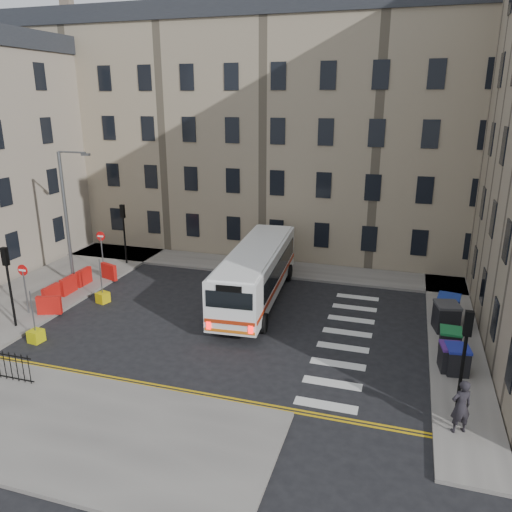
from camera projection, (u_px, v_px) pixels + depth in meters
The scene contains 22 objects.
ground at pixel (267, 326), 25.38m from camera, with size 120.00×120.00×0.00m, color black.
pavement_north at pixel (218, 263), 34.88m from camera, with size 36.00×3.20×0.15m, color slate.
pavement_east at pixel (450, 315), 26.48m from camera, with size 2.40×26.00×0.15m, color slate.
pavement_west at pixel (50, 288), 30.19m from camera, with size 6.00×22.00×0.15m, color slate.
pavement_sw at pixel (8, 413), 18.21m from camera, with size 20.00×6.00×0.15m, color slate.
terrace_north at pixel (236, 131), 38.86m from camera, with size 38.30×10.80×17.20m.
traffic_light_east at pixel (465, 348), 17.10m from camera, with size 0.28×0.22×4.10m.
traffic_light_nw at pixel (124, 225), 33.80m from camera, with size 0.28×0.22×4.10m.
traffic_light_sw at pixel (8, 275), 24.23m from camera, with size 0.28×0.22×4.10m.
streetlamp at pixel (66, 217), 29.54m from camera, with size 0.50×0.22×8.14m.
no_entry_north at pixel (101, 243), 32.36m from camera, with size 0.60×0.08×3.00m.
no_entry_south at pixel (24, 279), 25.98m from camera, with size 0.60×0.08×3.00m.
roadworks_barriers at pixel (74, 286), 28.96m from camera, with size 1.66×6.26×1.00m.
bus at pixel (256, 271), 28.04m from camera, with size 3.43×11.36×3.04m.
wheelie_bin_a at pixel (457, 359), 20.64m from camera, with size 1.06×1.17×1.16m.
wheelie_bin_b at pixel (451, 357), 20.85m from camera, with size 1.01×1.13×1.12m.
wheelie_bin_c at pixel (450, 341), 22.16m from camera, with size 0.94×1.08×1.16m.
wheelie_bin_d at pixel (446, 317), 24.39m from camera, with size 1.35×1.47×1.40m.
wheelie_bin_e at pixel (448, 308), 25.38m from camera, with size 1.25×1.39×1.36m.
pedestrian at pixel (461, 406), 16.81m from camera, with size 0.72×0.47×1.97m, color black.
bollard_yellow at pixel (103, 297), 28.19m from camera, with size 0.60×0.60×0.60m, color gold.
bollard_chevron at pixel (36, 336), 23.62m from camera, with size 0.60×0.60×0.60m, color #C0BB0B.
Camera 1 is at (6.25, -22.27, 11.05)m, focal length 35.00 mm.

